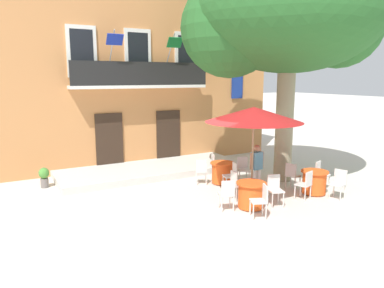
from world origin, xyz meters
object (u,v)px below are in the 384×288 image
at_px(cafe_chair_near_tree_0, 275,188).
at_px(pedestrian_near_entrance, 257,166).
at_px(cafe_table_near_tree, 251,195).
at_px(cafe_chair_front_3, 292,174).
at_px(cafe_chair_front_2, 321,173).
at_px(cafe_chair_middle_2, 216,164).
at_px(cafe_chair_front_1, 339,182).
at_px(cafe_chair_middle_1, 243,168).
at_px(cafe_chair_near_tree_1, 237,183).
at_px(cafe_table_middle, 222,173).
at_px(cafe_chair_near_tree_2, 227,193).
at_px(cafe_chair_middle_0, 232,174).
at_px(cafe_table_front, 314,182).
at_px(plane_tree, 286,18).
at_px(ground_planter_left, 44,176).
at_px(cafe_chair_near_tree_3, 261,199).
at_px(cafe_chair_front_0, 305,183).
at_px(cafe_umbrella, 254,115).
at_px(cafe_chair_middle_3, 201,170).

xyz_separation_m(cafe_chair_near_tree_0, pedestrian_near_entrance, (0.23, 1.15, 0.37)).
distance_m(cafe_table_near_tree, cafe_chair_front_3, 2.41).
relative_size(cafe_chair_front_2, pedestrian_near_entrance, 0.57).
bearing_deg(cafe_table_near_tree, cafe_chair_middle_2, 75.89).
height_order(cafe_chair_front_1, pedestrian_near_entrance, pedestrian_near_entrance).
bearing_deg(cafe_table_near_tree, cafe_chair_middle_1, 58.88).
xyz_separation_m(cafe_chair_near_tree_1, cafe_table_middle, (0.59, 1.69, -0.14)).
xyz_separation_m(cafe_chair_near_tree_2, cafe_table_middle, (1.36, 2.30, -0.14)).
bearing_deg(pedestrian_near_entrance, cafe_chair_near_tree_0, -101.49).
bearing_deg(pedestrian_near_entrance, cafe_chair_front_3, -10.70).
xyz_separation_m(cafe_table_middle, cafe_chair_front_1, (2.26, -3.08, 0.14)).
bearing_deg(cafe_chair_middle_0, cafe_chair_front_2, -25.21).
bearing_deg(cafe_table_near_tree, cafe_chair_near_tree_2, 168.95).
bearing_deg(cafe_table_front, plane_tree, 86.71).
xyz_separation_m(cafe_chair_front_3, pedestrian_near_entrance, (-1.31, 0.25, 0.37)).
height_order(cafe_table_middle, cafe_chair_front_3, cafe_chair_front_3).
relative_size(cafe_chair_near_tree_0, pedestrian_near_entrance, 0.57).
distance_m(plane_tree, cafe_chair_middle_2, 5.66).
relative_size(cafe_chair_front_2, ground_planter_left, 1.32).
distance_m(cafe_chair_near_tree_3, cafe_chair_front_0, 2.17).
xyz_separation_m(cafe_chair_front_0, cafe_chair_front_2, (1.36, 0.64, 0.00)).
xyz_separation_m(cafe_chair_middle_1, cafe_umbrella, (-0.87, -1.63, 2.08)).
bearing_deg(cafe_chair_middle_0, cafe_chair_near_tree_3, -106.93).
height_order(cafe_chair_near_tree_2, ground_planter_left, cafe_chair_near_tree_2).
relative_size(cafe_chair_middle_1, cafe_chair_front_3, 1.00).
height_order(cafe_chair_middle_0, cafe_chair_middle_2, same).
bearing_deg(cafe_chair_near_tree_2, cafe_table_front, -1.43).
height_order(plane_tree, cafe_chair_middle_1, plane_tree).
distance_m(plane_tree, cafe_table_near_tree, 6.22).
xyz_separation_m(plane_tree, pedestrian_near_entrance, (-1.71, -0.83, -4.80)).
distance_m(cafe_chair_middle_2, cafe_umbrella, 3.33).
distance_m(cafe_chair_middle_1, cafe_chair_front_1, 3.24).
height_order(cafe_chair_near_tree_3, cafe_chair_front_0, same).
relative_size(cafe_table_near_tree, cafe_chair_middle_0, 0.95).
distance_m(cafe_table_near_tree, cafe_chair_middle_0, 1.78).
bearing_deg(cafe_chair_front_3, cafe_chair_middle_2, 121.46).
bearing_deg(cafe_chair_front_0, plane_tree, 68.83).
height_order(cafe_chair_near_tree_2, cafe_umbrella, cafe_umbrella).
xyz_separation_m(cafe_chair_near_tree_0, ground_planter_left, (-5.71, 5.09, -0.14)).
height_order(cafe_chair_middle_1, cafe_chair_front_1, same).
relative_size(cafe_chair_middle_3, cafe_table_front, 1.05).
height_order(cafe_chair_middle_3, cafe_umbrella, cafe_umbrella).
bearing_deg(cafe_chair_middle_3, plane_tree, -17.71).
relative_size(cafe_chair_middle_2, ground_planter_left, 1.32).
bearing_deg(ground_planter_left, cafe_chair_front_3, -30.00).
relative_size(cafe_chair_middle_0, ground_planter_left, 1.32).
bearing_deg(cafe_chair_front_0, cafe_chair_near_tree_3, -166.93).
distance_m(plane_tree, cafe_chair_front_2, 5.39).
relative_size(cafe_table_front, cafe_umbrella, 0.30).
relative_size(cafe_chair_near_tree_3, cafe_chair_front_2, 1.00).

